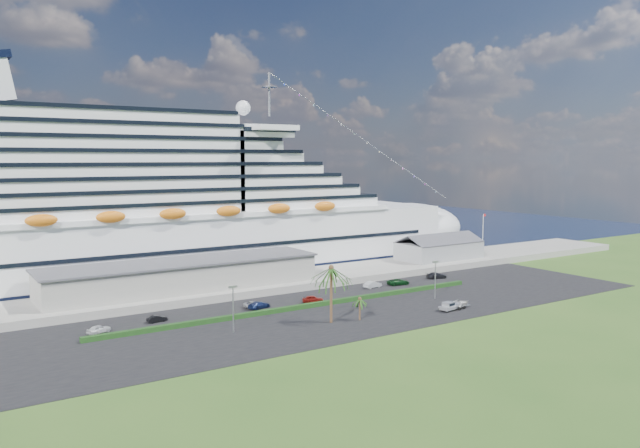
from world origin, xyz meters
TOP-DOWN VIEW (x-y plane):
  - ground at (0.00, 0.00)m, footprint 420.00×420.00m
  - asphalt_lot at (0.00, 11.00)m, footprint 140.00×38.00m
  - wharf at (0.00, 40.00)m, footprint 240.00×20.00m
  - water at (0.00, 130.00)m, footprint 420.00×160.00m
  - cruise_ship at (-21.53, 64.00)m, footprint 191.00×38.00m
  - terminal_building at (-25.00, 40.00)m, footprint 61.00×15.00m
  - port_shed at (52.00, 40.00)m, footprint 24.00×12.31m
  - flagpole at (70.04, 40.00)m, footprint 1.08×0.16m
  - hedge at (-8.00, 16.00)m, footprint 88.00×1.10m
  - lamp_post_left at (-28.00, 8.00)m, footprint 1.60×0.35m
  - lamp_post_right at (20.00, 8.00)m, footprint 1.60×0.35m
  - palm_tall at (-10.00, 4.00)m, footprint 8.82×8.82m
  - palm_short at (-4.50, 2.50)m, footprint 3.53×3.53m
  - parked_car_0 at (-47.92, 20.32)m, footprint 4.54×3.06m
  - parked_car_1 at (-37.01, 22.05)m, footprint 3.88×1.68m
  - parked_car_2 at (-16.41, 22.31)m, footprint 4.99×3.09m
  - parked_car_3 at (-16.16, 20.99)m, footprint 5.36×3.28m
  - parked_car_4 at (-4.25, 19.32)m, footprint 4.89×3.35m
  - parked_car_5 at (15.68, 24.40)m, footprint 4.91×2.23m
  - parked_car_6 at (22.95, 23.69)m, footprint 5.79×3.42m
  - parked_car_7 at (36.36, 24.65)m, footprint 5.78×3.47m
  - pickup_truck at (15.12, -1.57)m, footprint 5.34×2.65m
  - boat_trailer at (18.06, -1.25)m, footprint 5.74×3.72m

SIDE VIEW (x-z plane):
  - ground at x=0.00m, z-range 0.00..0.00m
  - water at x=0.00m, z-range 0.00..0.02m
  - asphalt_lot at x=0.00m, z-range 0.00..0.12m
  - hedge at x=-8.00m, z-range 0.12..1.02m
  - parked_car_1 at x=-37.01m, z-range 0.12..1.36m
  - parked_car_2 at x=-16.41m, z-range 0.12..1.41m
  - parked_car_0 at x=-47.92m, z-range 0.12..1.56m
  - parked_car_3 at x=-16.16m, z-range 0.12..1.57m
  - parked_car_6 at x=22.95m, z-range 0.12..1.63m
  - parked_car_4 at x=-4.25m, z-range 0.12..1.67m
  - wharf at x=0.00m, z-range 0.00..1.80m
  - parked_car_5 at x=15.68m, z-range 0.12..1.68m
  - parked_car_7 at x=36.36m, z-range 0.12..1.69m
  - pickup_truck at x=15.12m, z-range 0.21..2.01m
  - boat_trailer at x=18.06m, z-range 0.39..2.04m
  - palm_short at x=-4.50m, z-range 1.38..5.95m
  - port_shed at x=52.00m, z-range 0.71..8.08m
  - terminal_building at x=-25.00m, z-range 1.86..8.16m
  - lamp_post_left at x=-28.00m, z-range 1.21..9.48m
  - lamp_post_right at x=20.00m, z-range 1.21..9.48m
  - flagpole at x=70.04m, z-range 2.27..14.27m
  - palm_tall at x=-10.00m, z-range 3.64..14.77m
  - cruise_ship at x=-21.53m, z-range -10.31..43.69m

